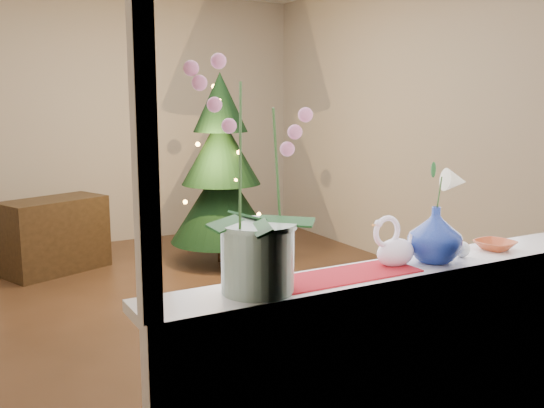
% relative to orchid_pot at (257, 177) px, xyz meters
% --- Properties ---
extents(ground, '(5.00, 5.00, 0.00)m').
position_rel_orchid_pot_xyz_m(ground, '(0.68, 2.38, -1.31)').
color(ground, '#362316').
rests_on(ground, ground).
extents(wall_back, '(4.50, 0.10, 2.70)m').
position_rel_orchid_pot_xyz_m(wall_back, '(0.68, 4.88, 0.04)').
color(wall_back, '#BEB5A6').
rests_on(wall_back, ground).
extents(wall_front, '(4.50, 0.10, 2.70)m').
position_rel_orchid_pot_xyz_m(wall_front, '(0.68, -0.12, 0.04)').
color(wall_front, '#BEB5A6').
rests_on(wall_front, ground).
extents(wall_right, '(0.10, 5.00, 2.70)m').
position_rel_orchid_pot_xyz_m(wall_right, '(2.93, 2.38, 0.04)').
color(wall_right, '#BEB5A6').
rests_on(wall_right, ground).
extents(window_apron, '(2.20, 0.08, 0.88)m').
position_rel_orchid_pot_xyz_m(window_apron, '(0.68, -0.08, -0.87)').
color(window_apron, white).
rests_on(window_apron, ground).
extents(windowsill, '(2.20, 0.26, 0.04)m').
position_rel_orchid_pot_xyz_m(windowsill, '(0.68, 0.01, -0.41)').
color(windowsill, white).
rests_on(windowsill, window_apron).
extents(window_frame, '(2.22, 0.06, 1.60)m').
position_rel_orchid_pot_xyz_m(window_frame, '(0.68, -0.09, 0.39)').
color(window_frame, white).
rests_on(window_frame, windowsill).
extents(runner, '(0.70, 0.20, 0.01)m').
position_rel_orchid_pot_xyz_m(runner, '(0.30, 0.01, -0.38)').
color(runner, maroon).
rests_on(runner, windowsill).
extents(orchid_pot, '(0.35, 0.35, 0.77)m').
position_rel_orchid_pot_xyz_m(orchid_pot, '(0.00, 0.00, 0.00)').
color(orchid_pot, white).
rests_on(orchid_pot, windowsill).
extents(swan, '(0.24, 0.17, 0.19)m').
position_rel_orchid_pot_xyz_m(swan, '(0.61, 0.02, -0.29)').
color(swan, white).
rests_on(swan, windowsill).
extents(blue_vase, '(0.26, 0.26, 0.25)m').
position_rel_orchid_pot_xyz_m(blue_vase, '(0.79, -0.00, -0.26)').
color(blue_vase, navy).
rests_on(blue_vase, windowsill).
extents(lily, '(0.14, 0.08, 0.19)m').
position_rel_orchid_pot_xyz_m(lily, '(0.79, -0.00, -0.04)').
color(lily, silver).
rests_on(lily, blue_vase).
extents(paperweight, '(0.08, 0.08, 0.06)m').
position_rel_orchid_pot_xyz_m(paperweight, '(0.94, -0.01, -0.35)').
color(paperweight, silver).
rests_on(paperweight, windowsill).
extents(amber_dish, '(0.15, 0.15, 0.03)m').
position_rel_orchid_pot_xyz_m(amber_dish, '(1.15, 0.01, -0.37)').
color(amber_dish, '#AF4420').
rests_on(amber_dish, windowsill).
extents(xmas_tree, '(1.13, 1.13, 1.81)m').
position_rel_orchid_pot_xyz_m(xmas_tree, '(1.46, 3.52, -0.40)').
color(xmas_tree, black).
rests_on(xmas_tree, ground).
extents(side_table, '(1.00, 0.75, 0.67)m').
position_rel_orchid_pot_xyz_m(side_table, '(-0.02, 3.95, -0.97)').
color(side_table, black).
rests_on(side_table, ground).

